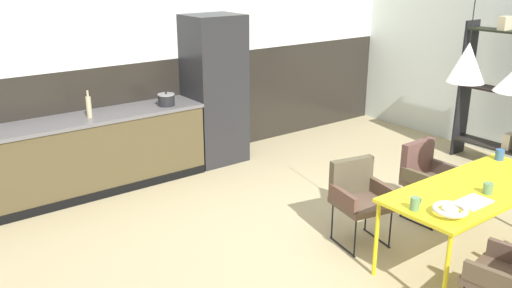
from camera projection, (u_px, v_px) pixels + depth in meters
The scene contains 17 objects.
ground_plane at pixel (353, 247), 5.12m from camera, with size 9.65×9.65×0.00m, color tan.
back_wall_splashback_dark at pixel (184, 108), 7.29m from camera, with size 7.42×0.12×1.39m, color black.
back_wall_panel_upper at pixel (179, 2), 6.84m from camera, with size 7.42×0.12×1.39m, color silver.
kitchen_counter at pixel (58, 161), 6.06m from camera, with size 3.49×0.63×0.91m.
refrigerator_column at pixel (215, 90), 7.08m from camera, with size 0.71×0.60×1.95m, color #232326.
dining_table at pixel (476, 191), 4.70m from camera, with size 1.83×0.76×0.72m.
armchair_head_of_table at pixel (358, 191), 5.11m from camera, with size 0.56×0.56×0.80m.
armchair_facing_counter at pixel (426, 172), 5.61m from camera, with size 0.49×0.47×0.81m.
fruit_bowl at pixel (450, 210), 4.14m from camera, with size 0.27×0.27×0.08m.
open_book at pixel (473, 202), 4.37m from camera, with size 0.31×0.20×0.02m.
mug_short_terracotta at pixel (415, 203), 4.24m from camera, with size 0.12×0.07×0.11m.
mug_dark_espresso at pixel (488, 188), 4.54m from camera, with size 0.13×0.08×0.10m.
mug_white_ceramic at pixel (500, 155), 5.31m from camera, with size 0.13×0.08×0.11m.
cooking_pot at pixel (166, 100), 6.57m from camera, with size 0.21×0.21×0.17m.
bottle_oil_tall at pixel (89, 107), 6.05m from camera, with size 0.06×0.06×0.31m.
open_shelf_unit at pixel (498, 93), 6.98m from camera, with size 0.30×0.93×1.94m.
pendant_lamp_over_table_near at pixel (467, 62), 4.13m from camera, with size 0.28×0.28×1.04m.
Camera 1 is at (-3.46, -3.07, 2.58)m, focal length 37.77 mm.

